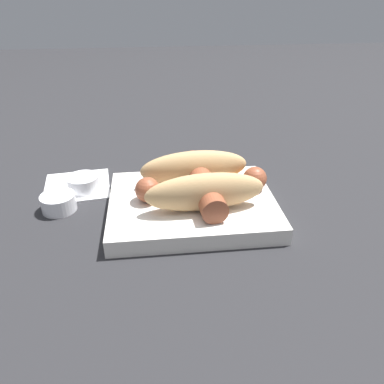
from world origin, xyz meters
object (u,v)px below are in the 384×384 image
(food_tray, at_px, (192,205))
(sausage, at_px, (202,183))
(condiment_cup_near, at_px, (84,184))
(condiment_cup_far, at_px, (59,203))
(bread_roll, at_px, (199,179))

(food_tray, height_order, sausage, sausage)
(condiment_cup_near, bearing_deg, condiment_cup_far, -117.10)
(bread_roll, xyz_separation_m, condiment_cup_near, (-0.18, 0.08, -0.04))
(sausage, bearing_deg, condiment_cup_far, 174.60)
(food_tray, relative_size, condiment_cup_far, 4.70)
(food_tray, height_order, bread_roll, bread_roll)
(bread_roll, height_order, condiment_cup_far, bread_roll)
(condiment_cup_near, xyz_separation_m, condiment_cup_far, (-0.03, -0.06, 0.00))
(food_tray, relative_size, condiment_cup_near, 4.70)
(bread_roll, bearing_deg, condiment_cup_far, 173.66)
(condiment_cup_near, bearing_deg, food_tray, -27.10)
(food_tray, bearing_deg, condiment_cup_near, 152.90)
(condiment_cup_near, distance_m, condiment_cup_far, 0.06)
(sausage, relative_size, condiment_cup_far, 3.85)
(bread_roll, relative_size, condiment_cup_near, 3.40)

